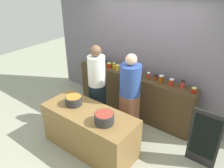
{
  "coord_description": "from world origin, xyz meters",
  "views": [
    {
      "loc": [
        2.22,
        -2.56,
        2.96
      ],
      "look_at": [
        0.0,
        0.35,
        1.05
      ],
      "focal_mm": 36.01,
      "sensor_mm": 36.0,
      "label": 1
    }
  ],
  "objects": [
    {
      "name": "preserve_jar_10",
      "position": [
        0.34,
        1.12,
        1.03
      ],
      "size": [
        0.07,
        0.07,
        0.13
      ],
      "color": "#A8331D",
      "rests_on": "display_shelf"
    },
    {
      "name": "preserve_jar_0",
      "position": [
        -1.15,
        1.09,
        1.03
      ],
      "size": [
        0.07,
        0.07,
        0.13
      ],
      "color": "olive",
      "rests_on": "display_shelf"
    },
    {
      "name": "preserve_jar_5",
      "position": [
        -0.51,
        1.1,
        1.03
      ],
      "size": [
        0.07,
        0.07,
        0.14
      ],
      "color": "gold",
      "rests_on": "display_shelf"
    },
    {
      "name": "preserve_jar_2",
      "position": [
        -0.92,
        1.09,
        1.03
      ],
      "size": [
        0.08,
        0.08,
        0.14
      ],
      "color": "gold",
      "rests_on": "display_shelf"
    },
    {
      "name": "cook_with_tongs",
      "position": [
        -0.35,
        0.33,
        0.79
      ],
      "size": [
        0.35,
        0.35,
        1.73
      ],
      "color": "black",
      "rests_on": "ground"
    },
    {
      "name": "chalkboard_sign",
      "position": [
        1.71,
        0.54,
        0.52
      ],
      "size": [
        0.48,
        0.05,
        1.02
      ],
      "color": "black",
      "rests_on": "ground"
    },
    {
      "name": "preserve_jar_9",
      "position": [
        0.18,
        1.04,
        1.02
      ],
      "size": [
        0.07,
        0.07,
        0.12
      ],
      "color": "#23541E",
      "rests_on": "display_shelf"
    },
    {
      "name": "display_shelf",
      "position": [
        0.0,
        1.1,
        0.48
      ],
      "size": [
        2.7,
        0.36,
        0.96
      ],
      "primitive_type": "cube",
      "color": "#44331D",
      "rests_on": "ground"
    },
    {
      "name": "preserve_jar_6",
      "position": [
        -0.4,
        1.07,
        1.03
      ],
      "size": [
        0.09,
        0.09,
        0.12
      ],
      "color": "gold",
      "rests_on": "display_shelf"
    },
    {
      "name": "cook_in_cap",
      "position": [
        0.35,
        0.42,
        0.76
      ],
      "size": [
        0.39,
        0.39,
        1.69
      ],
      "color": "brown",
      "rests_on": "ground"
    },
    {
      "name": "preserve_jar_4",
      "position": [
        -0.63,
        1.07,
        1.02
      ],
      "size": [
        0.09,
        0.09,
        0.12
      ],
      "color": "red",
      "rests_on": "display_shelf"
    },
    {
      "name": "cooking_pot_center",
      "position": [
        0.4,
        -0.37,
        0.87
      ],
      "size": [
        0.31,
        0.31,
        0.18
      ],
      "color": "#2D2D2D",
      "rests_on": "prep_table"
    },
    {
      "name": "ground",
      "position": [
        0.0,
        0.0,
        0.0
      ],
      "size": [
        12.0,
        12.0,
        0.0
      ],
      "primitive_type": "plane",
      "color": "#999C86"
    },
    {
      "name": "preserve_jar_1",
      "position": [
        -1.03,
        1.08,
        1.02
      ],
      "size": [
        0.07,
        0.07,
        0.12
      ],
      "color": "orange",
      "rests_on": "display_shelf"
    },
    {
      "name": "preserve_jar_13",
      "position": [
        0.83,
        1.1,
        1.03
      ],
      "size": [
        0.09,
        0.09,
        0.14
      ],
      "color": "#B02B14",
      "rests_on": "display_shelf"
    },
    {
      "name": "preserve_jar_7",
      "position": [
        -0.26,
        1.15,
        1.03
      ],
      "size": [
        0.09,
        0.09,
        0.12
      ],
      "color": "yellow",
      "rests_on": "display_shelf"
    },
    {
      "name": "preserve_jar_14",
      "position": [
        1.03,
        1.16,
        1.03
      ],
      "size": [
        0.09,
        0.09,
        0.13
      ],
      "color": "#B93522",
      "rests_on": "display_shelf"
    },
    {
      "name": "preserve_jar_15",
      "position": [
        1.26,
        1.09,
        1.02
      ],
      "size": [
        0.08,
        0.08,
        0.1
      ],
      "color": "#A41E0C",
      "rests_on": "display_shelf"
    },
    {
      "name": "preserve_jar_8",
      "position": [
        0.0,
        1.13,
        1.01
      ],
      "size": [
        0.09,
        0.09,
        0.1
      ],
      "color": "#CE6821",
      "rests_on": "display_shelf"
    },
    {
      "name": "storefront_wall",
      "position": [
        0.0,
        1.45,
        1.5
      ],
      "size": [
        4.8,
        0.12,
        3.0
      ],
      "primitive_type": "cube",
      "color": "slate",
      "rests_on": "ground"
    },
    {
      "name": "prep_table",
      "position": [
        0.0,
        -0.3,
        0.39
      ],
      "size": [
        1.7,
        0.7,
        0.79
      ],
      "primitive_type": "cube",
      "color": "brown",
      "rests_on": "ground"
    },
    {
      "name": "preserve_jar_3",
      "position": [
        -0.75,
        1.08,
        1.02
      ],
      "size": [
        0.08,
        0.08,
        0.11
      ],
      "color": "#994D25",
      "rests_on": "display_shelf"
    },
    {
      "name": "preserve_jar_12",
      "position": [
        0.62,
        1.12,
        1.04
      ],
      "size": [
        0.09,
        0.09,
        0.15
      ],
      "color": "#95410B",
      "rests_on": "display_shelf"
    },
    {
      "name": "cooking_pot_left",
      "position": [
        -0.37,
        -0.28,
        0.87
      ],
      "size": [
        0.29,
        0.29,
        0.16
      ],
      "color": "#2D2D2D",
      "rests_on": "prep_table"
    },
    {
      "name": "preserve_jar_11",
      "position": [
        0.48,
        1.16,
        1.02
      ],
      "size": [
        0.07,
        0.07,
        0.1
      ],
      "color": "#933610",
      "rests_on": "display_shelf"
    }
  ]
}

